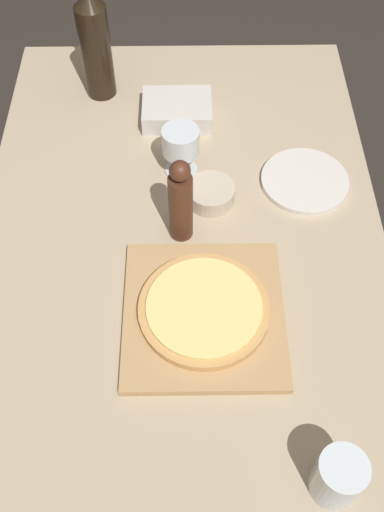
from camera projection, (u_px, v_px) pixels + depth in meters
The scene contains 11 objects.
ground_plane at pixel (185, 407), 1.89m from camera, with size 12.00×12.00×0.00m, color #2D2823.
dining_table at pixel (182, 296), 1.35m from camera, with size 0.91×1.62×0.75m.
cutting_board at pixel (204, 314), 1.21m from camera, with size 0.33×0.34×0.02m.
pizza at pixel (204, 309), 1.20m from camera, with size 0.27×0.27×0.02m.
wine_bottle at pixel (95, 44), 1.51m from camera, with size 0.08×0.08×0.37m.
pepper_mill at pixel (181, 202), 1.26m from camera, with size 0.05×0.05×0.22m.
wine_glass at pixel (182, 143), 1.39m from camera, with size 0.09×0.09×0.13m.
small_bowl at pixel (211, 194), 1.39m from camera, with size 0.11×0.11×0.04m.
drinking_tumbler at pixel (338, 477), 0.98m from camera, with size 0.08×0.08×0.11m.
dinner_plate at pixel (305, 181), 1.43m from camera, with size 0.21×0.21×0.01m.
food_container at pixel (177, 110), 1.55m from camera, with size 0.18×0.14×0.05m.
Camera 1 is at (0.01, -0.72, 1.81)m, focal length 42.00 mm.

